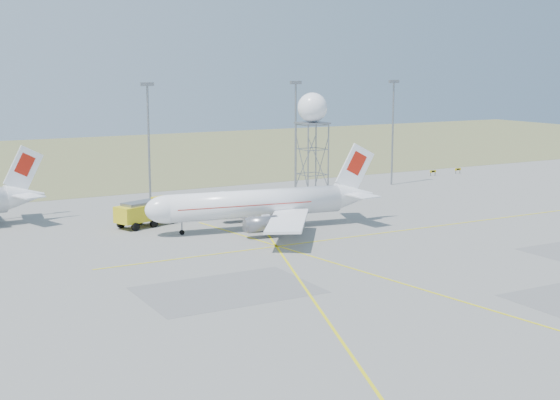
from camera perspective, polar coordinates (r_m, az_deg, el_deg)
ground at (r=80.88m, az=13.91°, el=-7.08°), size 400.00×400.00×0.00m
grass_strip at (r=204.62m, az=-13.86°, el=2.98°), size 400.00×120.00×0.03m
mast_b at (r=130.13m, az=-9.59°, el=4.77°), size 2.20×0.50×20.50m
mast_c at (r=141.96m, az=1.15°, el=5.30°), size 2.20×0.50×20.50m
mast_d at (r=154.21m, az=8.26°, el=5.56°), size 2.20×0.50×20.50m
taxi_sign_near at (r=169.74m, az=11.13°, el=2.05°), size 1.60×0.17×1.20m
taxi_sign_far at (r=174.32m, az=12.89°, el=2.19°), size 1.60×0.17×1.20m
airliner_main at (r=111.42m, az=-1.52°, el=-0.29°), size 34.77×33.50×11.84m
radar_tower at (r=136.02m, az=2.37°, el=4.42°), size 5.15×5.15×18.63m
fire_truck at (r=115.59m, az=-9.64°, el=-0.96°), size 10.12×6.37×3.84m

